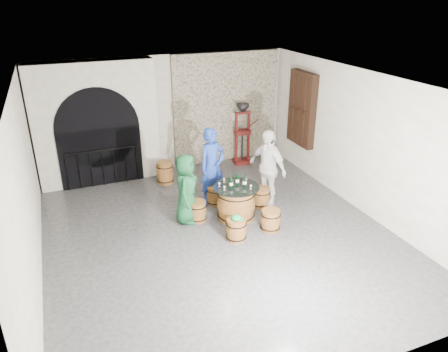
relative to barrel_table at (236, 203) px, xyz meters
name	(u,v)px	position (x,y,z in m)	size (l,w,h in m)	color
ground	(218,234)	(-0.62, -0.48, -0.39)	(8.00, 8.00, 0.00)	#2A2A2D
wall_back	(166,114)	(-0.62, 3.52, 1.21)	(8.00, 8.00, 0.00)	beige
wall_front	(341,284)	(-0.62, -4.48, 1.21)	(8.00, 8.00, 0.00)	beige
wall_left	(26,194)	(-4.12, -0.48, 1.21)	(8.00, 8.00, 0.00)	beige
wall_right	(362,143)	(2.88, -0.48, 1.21)	(8.00, 8.00, 0.00)	beige
ceiling	(217,84)	(-0.62, -0.48, 2.81)	(8.00, 8.00, 0.00)	beige
stone_facing_panel	(226,108)	(1.18, 3.46, 1.21)	(3.20, 0.12, 3.18)	tan
arched_opening	(97,125)	(-2.52, 3.26, 1.19)	(3.10, 0.60, 3.19)	beige
shuttered_window	(302,109)	(2.76, 1.92, 1.41)	(0.23, 1.10, 2.00)	black
barrel_table	(236,203)	(0.00, 0.00, 0.00)	(1.03, 1.03, 0.80)	brown
barrel_stool_left	(197,211)	(-0.84, 0.25, -0.17)	(0.43, 0.43, 0.46)	brown
barrel_stool_far	(215,195)	(-0.17, 0.86, -0.17)	(0.43, 0.43, 0.46)	brown
barrel_stool_right	(261,197)	(0.81, 0.34, -0.17)	(0.43, 0.43, 0.46)	brown
barrel_stool_near_right	(271,220)	(0.50, -0.72, -0.17)	(0.43, 0.43, 0.46)	brown
barrel_stool_near_left	(236,230)	(-0.34, -0.81, -0.17)	(0.43, 0.43, 0.46)	brown
green_cap	(237,218)	(-0.34, -0.81, 0.11)	(0.24, 0.20, 0.11)	#0D9147
person_green	(186,189)	(-1.05, 0.32, 0.40)	(0.78, 0.50, 1.59)	#124324
person_blue	(212,166)	(-0.19, 0.98, 0.54)	(0.68, 0.45, 1.88)	navy
person_white	(267,168)	(0.97, 0.41, 0.54)	(1.09, 0.46, 1.87)	silver
wine_bottle_left	(231,183)	(-0.13, -0.02, 0.53)	(0.08, 0.08, 0.32)	black
wine_bottle_center	(245,181)	(0.17, -0.07, 0.53)	(0.08, 0.08, 0.32)	black
wine_bottle_right	(237,179)	(0.06, 0.08, 0.53)	(0.08, 0.08, 0.32)	black
tasting_glass_a	(224,188)	(-0.31, -0.06, 0.45)	(0.05, 0.05, 0.10)	#A86620
tasting_glass_b	(243,183)	(0.18, 0.02, 0.45)	(0.05, 0.05, 0.10)	#A86620
tasting_glass_c	(224,180)	(-0.16, 0.31, 0.45)	(0.05, 0.05, 0.10)	#A86620
tasting_glass_d	(246,180)	(0.30, 0.14, 0.45)	(0.05, 0.05, 0.10)	#A86620
tasting_glass_e	(251,187)	(0.25, -0.22, 0.45)	(0.05, 0.05, 0.10)	#A86620
tasting_glass_f	(219,184)	(-0.34, 0.15, 0.45)	(0.05, 0.05, 0.10)	#A86620
side_barrel	(165,173)	(-0.99, 2.48, -0.09)	(0.46, 0.46, 0.61)	brown
corking_press	(243,129)	(1.51, 3.01, 0.65)	(0.75, 0.43, 1.80)	#50120D
control_box	(235,116)	(1.43, 3.38, 0.96)	(0.18, 0.10, 0.22)	silver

